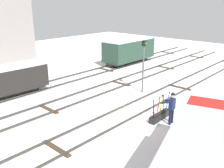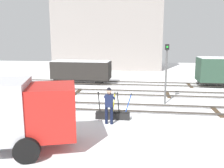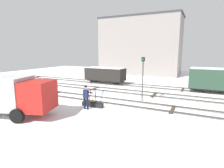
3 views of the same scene
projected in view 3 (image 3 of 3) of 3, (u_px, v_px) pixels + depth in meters
ground_plane at (103, 101)px, 16.02m from camera, size 60.00×60.00×0.00m
track_main_line at (103, 100)px, 16.00m from camera, size 44.00×1.94×0.18m
track_siding_near at (122, 91)px, 19.60m from camera, size 44.00×1.94×0.18m
track_siding_far at (134, 85)px, 23.08m from camera, size 44.00×1.94×0.18m
switch_lever_frame at (93, 104)px, 14.32m from camera, size 1.91×0.38×1.45m
rail_worker at (86, 96)px, 13.57m from camera, size 0.54×0.69×1.85m
delivery_truck at (6, 93)px, 12.13m from camera, size 6.69×3.90×2.68m
signal_post at (143, 74)px, 15.65m from camera, size 0.24×0.32×3.85m
apartment_building at (140, 46)px, 34.94m from camera, size 15.20×6.64×10.78m
freight_car_near_switch at (105, 74)px, 24.67m from camera, size 5.54×2.19×2.17m
freight_car_mid_siding at (221, 79)px, 18.69m from camera, size 6.18×2.35×2.60m
perched_bird_roof_left at (117, 20)px, 37.26m from camera, size 0.14×0.27×0.13m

